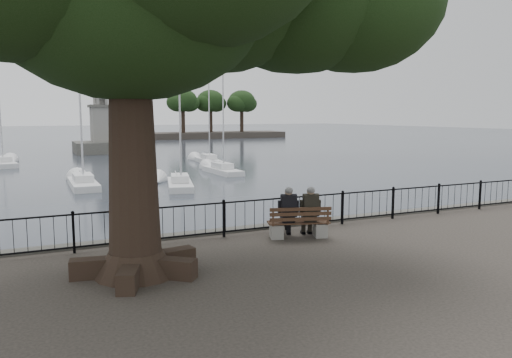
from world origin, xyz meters
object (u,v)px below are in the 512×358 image
person_right (309,213)px  lion_monument (102,133)px  person_left (288,214)px  bench (299,227)px

person_right → lion_monument: bearing=89.1°
person_right → lion_monument: 48.41m
person_left → lion_monument: (1.38, 48.22, 0.64)m
person_left → person_right: (0.60, -0.18, 0.00)m
person_right → lion_monument: (0.78, 48.40, 0.64)m
bench → person_right: (0.34, 0.00, 0.35)m
person_right → lion_monument: lion_monument is taller
person_left → bench: bearing=-35.2°
lion_monument → bench: bearing=-91.3°
person_left → person_right: size_ratio=1.00×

